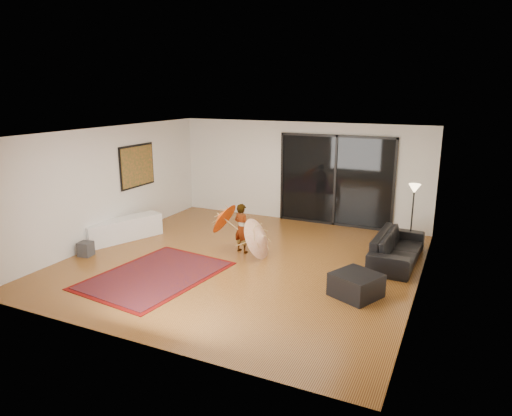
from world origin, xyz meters
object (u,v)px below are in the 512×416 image
Objects in this scene: ottoman at (356,285)px; child at (242,228)px; sofa at (397,248)px; media_console at (123,229)px.

child is (-2.83, 1.17, 0.35)m from ottoman.
sofa is at bearing -149.77° from child.
sofa is at bearing 33.27° from media_console.
sofa is 2.90× the size of ottoman.
sofa reaches higher than ottoman.
child is at bearing 106.68° from sofa.
child is at bearing 30.14° from media_console.
sofa is at bearing 78.82° from ottoman.
media_console is at bearing 172.95° from ottoman.
child reaches higher than sofa.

